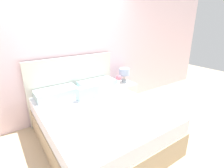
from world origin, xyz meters
TOP-DOWN VIEW (x-y plane):
  - ground_plane at (0.00, 0.00)m, footprint 12.00×12.00m
  - wall_back at (0.00, 0.07)m, footprint 8.00×0.06m
  - bed at (0.00, -0.94)m, footprint 1.72×2.04m
  - nightstand at (1.11, -0.23)m, footprint 0.42×0.45m
  - table_lamp at (1.16, -0.17)m, footprint 0.23×0.23m
  - flower_vase at (0.96, -0.22)m, footprint 0.11×0.11m
  - teacup at (1.16, -0.30)m, footprint 0.10×0.10m

SIDE VIEW (x-z plane):
  - ground_plane at x=0.00m, z-range 0.00..0.00m
  - nightstand at x=1.11m, z-range 0.00..0.53m
  - bed at x=0.00m, z-range -0.29..0.93m
  - teacup at x=1.16m, z-range 0.53..0.58m
  - flower_vase at x=0.96m, z-range 0.55..0.76m
  - table_lamp at x=1.16m, z-range 0.59..0.91m
  - wall_back at x=0.00m, z-range 0.00..2.60m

